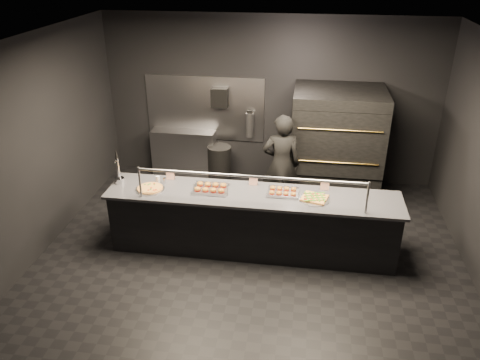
{
  "coord_description": "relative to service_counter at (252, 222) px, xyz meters",
  "views": [
    {
      "loc": [
        0.66,
        -5.67,
        4.0
      ],
      "look_at": [
        -0.21,
        0.2,
        1.02
      ],
      "focal_mm": 35.0,
      "sensor_mm": 36.0,
      "label": 1
    }
  ],
  "objects": [
    {
      "name": "prep_shelf",
      "position": [
        -1.6,
        2.32,
        -0.01
      ],
      "size": [
        1.2,
        0.35,
        0.9
      ],
      "primitive_type": "cube",
      "color": "#99999E",
      "rests_on": "ground"
    },
    {
      "name": "tent_cards",
      "position": [
        -0.1,
        0.28,
        0.53
      ],
      "size": [
        2.36,
        0.04,
        0.15
      ],
      "color": "white",
      "rests_on": "service_counter"
    },
    {
      "name": "beer_tap",
      "position": [
        -1.95,
        0.06,
        0.61
      ],
      "size": [
        0.14,
        0.19,
        0.52
      ],
      "color": "silver",
      "rests_on": "service_counter"
    },
    {
      "name": "towel_dispenser",
      "position": [
        -0.9,
        2.39,
        1.09
      ],
      "size": [
        0.3,
        0.2,
        0.35
      ],
      "primitive_type": "cube",
      "color": "black",
      "rests_on": "room"
    },
    {
      "name": "trash_bin",
      "position": [
        -0.87,
        2.08,
        -0.1
      ],
      "size": [
        0.43,
        0.43,
        0.72
      ],
      "primitive_type": "cylinder",
      "color": "black",
      "rests_on": "ground"
    },
    {
      "name": "room",
      "position": [
        -0.02,
        0.05,
        1.03
      ],
      "size": [
        6.04,
        6.0,
        3.0
      ],
      "color": "black",
      "rests_on": "ground"
    },
    {
      "name": "worker",
      "position": [
        0.32,
        1.21,
        0.38
      ],
      "size": [
        0.66,
        0.48,
        1.68
      ],
      "primitive_type": "imported",
      "rotation": [
        0.0,
        0.0,
        3.27
      ],
      "color": "black",
      "rests_on": "ground"
    },
    {
      "name": "condiment_jar",
      "position": [
        -1.37,
        0.15,
        0.5
      ],
      "size": [
        0.15,
        0.06,
        0.1
      ],
      "color": "silver",
      "rests_on": "service_counter"
    },
    {
      "name": "slider_tray_a",
      "position": [
        -0.6,
        0.03,
        0.49
      ],
      "size": [
        0.54,
        0.43,
        0.08
      ],
      "color": "silver",
      "rests_on": "service_counter"
    },
    {
      "name": "pizza_oven",
      "position": [
        1.2,
        1.9,
        0.5
      ],
      "size": [
        1.5,
        1.23,
        1.91
      ],
      "color": "black",
      "rests_on": "ground"
    },
    {
      "name": "round_pizza",
      "position": [
        -1.45,
        -0.07,
        0.47
      ],
      "size": [
        0.41,
        0.41,
        0.03
      ],
      "color": "silver",
      "rests_on": "service_counter"
    },
    {
      "name": "service_counter",
      "position": [
        0.0,
        0.0,
        0.0
      ],
      "size": [
        4.1,
        0.78,
        1.37
      ],
      "color": "black",
      "rests_on": "ground"
    },
    {
      "name": "slider_tray_b",
      "position": [
        0.41,
        0.08,
        0.48
      ],
      "size": [
        0.45,
        0.35,
        0.07
      ],
      "color": "silver",
      "rests_on": "service_counter"
    },
    {
      "name": "square_pizza",
      "position": [
        0.85,
        -0.03,
        0.47
      ],
      "size": [
        0.42,
        0.42,
        0.05
      ],
      "color": "silver",
      "rests_on": "service_counter"
    },
    {
      "name": "fire_extinguisher",
      "position": [
        -0.35,
        2.4,
        0.6
      ],
      "size": [
        0.14,
        0.14,
        0.51
      ],
      "color": "#B2B2B7",
      "rests_on": "room"
    }
  ]
}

